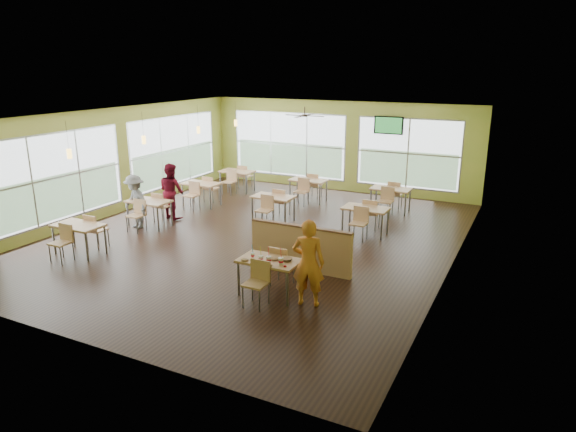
{
  "coord_description": "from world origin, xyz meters",
  "views": [
    {
      "loc": [
        6.49,
        -11.25,
        4.42
      ],
      "look_at": [
        1.37,
        -0.9,
        1.0
      ],
      "focal_mm": 32.0,
      "sensor_mm": 36.0,
      "label": 1
    }
  ],
  "objects_px": {
    "main_table": "(269,265)",
    "food_basket": "(286,259)",
    "half_wall_divider": "(300,248)",
    "man_plaid": "(308,263)"
  },
  "relations": [
    {
      "from": "man_plaid",
      "to": "half_wall_divider",
      "type": "bearing_deg",
      "value": -73.34
    },
    {
      "from": "half_wall_divider",
      "to": "food_basket",
      "type": "height_order",
      "value": "half_wall_divider"
    },
    {
      "from": "food_basket",
      "to": "half_wall_divider",
      "type": "bearing_deg",
      "value": 103.49
    },
    {
      "from": "main_table",
      "to": "food_basket",
      "type": "relative_size",
      "value": 6.56
    },
    {
      "from": "half_wall_divider",
      "to": "main_table",
      "type": "bearing_deg",
      "value": -90.0
    },
    {
      "from": "half_wall_divider",
      "to": "man_plaid",
      "type": "relative_size",
      "value": 1.41
    },
    {
      "from": "half_wall_divider",
      "to": "food_basket",
      "type": "relative_size",
      "value": 10.36
    },
    {
      "from": "main_table",
      "to": "man_plaid",
      "type": "relative_size",
      "value": 0.89
    },
    {
      "from": "main_table",
      "to": "man_plaid",
      "type": "bearing_deg",
      "value": -3.1
    },
    {
      "from": "man_plaid",
      "to": "food_basket",
      "type": "distance_m",
      "value": 0.55
    }
  ]
}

